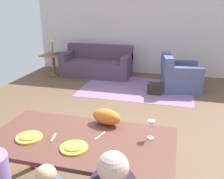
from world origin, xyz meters
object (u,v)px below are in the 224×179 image
wine_glass (151,126)px  book_upper (60,53)px  table_lamp (52,39)px  handbag (155,89)px  dining_table (82,145)px  cat (107,117)px  armchair (179,76)px  book_lower (58,54)px  plate_near_child (74,148)px  plate_near_man (29,137)px  side_table (53,61)px  couch (97,65)px

wine_glass → book_upper: bearing=125.0°
table_lamp → book_upper: bearing=15.3°
handbag → dining_table: bearing=-96.1°
cat → table_lamp: 4.85m
armchair → book_lower: size_ratio=4.53×
plate_near_child → cat: cat is taller
armchair → plate_near_man: bearing=-108.3°
plate_near_child → plate_near_man: bearing=173.0°
side_table → book_upper: size_ratio=2.64×
table_lamp → book_lower: 0.45m
cat → plate_near_man: bearing=-129.8°
couch → armchair: (2.22, -0.67, 0.02)m
cat → dining_table: bearing=-99.4°
handbag → cat: bearing=-94.1°
plate_near_child → table_lamp: size_ratio=0.46×
wine_glass → armchair: size_ratio=0.19×
plate_near_child → book_lower: 5.17m
side_table → handbag: bearing=-17.1°
plate_near_man → wine_glass: wine_glass is taller
plate_near_man → table_lamp: bearing=114.6°
plate_near_man → couch: size_ratio=0.13×
plate_near_child → handbag: size_ratio=0.78×
plate_near_child → handbag: bearing=84.2°
wine_glass → side_table: (-3.18, 4.21, -0.52)m
couch → plate_near_child: bearing=-74.4°
wine_glass → couch: 4.92m
cat → couch: 4.58m
dining_table → cat: size_ratio=5.53×
side_table → table_lamp: size_ratio=1.07×
cat → couch: cat is taller
wine_glass → book_lower: bearing=125.6°
couch → table_lamp: (-1.20, -0.26, 0.71)m
plate_near_man → plate_near_child: (0.49, -0.06, 0.00)m
handbag → armchair: bearing=44.6°
plate_near_man → table_lamp: size_ratio=0.46×
wine_glass → side_table: wine_glass is taller
wine_glass → cat: wine_glass is taller
dining_table → plate_near_man: 0.51m
book_upper → book_lower: bearing=-134.7°
armchair → table_lamp: table_lamp is taller
side_table → book_upper: book_upper is taller
armchair → book_lower: armchair is taller
dining_table → cat: 0.42m
plate_near_man → side_table: 4.97m
wine_glass → cat: bearing=160.2°
handbag → plate_near_man: bearing=-103.4°
dining_table → side_table: (-2.55, 4.39, -0.31)m
plate_near_man → plate_near_child: size_ratio=1.00×
book_upper → handbag: book_upper is taller
table_lamp → handbag: bearing=-17.1°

